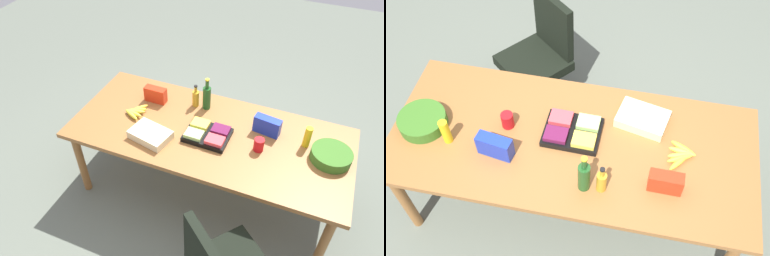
{
  "view_description": "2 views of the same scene",
  "coord_description": "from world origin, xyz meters",
  "views": [
    {
      "loc": [
        0.72,
        -2.12,
        2.78
      ],
      "look_at": [
        -0.13,
        -0.07,
        0.81
      ],
      "focal_mm": 33.92,
      "sensor_mm": 36.0,
      "label": 1
    },
    {
      "loc": [
        -0.37,
        1.61,
        3.13
      ],
      "look_at": [
        -0.02,
        -0.09,
        0.8
      ],
      "focal_mm": 42.86,
      "sensor_mm": 36.0,
      "label": 2
    }
  ],
  "objects": [
    {
      "name": "ground_plane",
      "position": [
        0.0,
        0.0,
        0.0
      ],
      "size": [
        10.0,
        10.0,
        0.0
      ],
      "primitive_type": "plane",
      "color": "#60685B"
    },
    {
      "name": "conference_table",
      "position": [
        0.0,
        0.0,
        0.68
      ],
      "size": [
        2.33,
        1.02,
        0.75
      ],
      "color": "#945F30",
      "rests_on": "ground"
    },
    {
      "name": "chip_bag_red",
      "position": [
        -0.6,
        0.21,
        0.82
      ],
      "size": [
        0.2,
        0.08,
        0.14
      ],
      "primitive_type": "cube",
      "rotation": [
        0.0,
        0.0,
        -0.01
      ],
      "color": "red",
      "rests_on": "conference_table"
    },
    {
      "name": "red_solo_cup",
      "position": [
        0.43,
        -0.05,
        0.81
      ],
      "size": [
        0.1,
        0.1,
        0.11
      ],
      "primitive_type": "cylinder",
      "rotation": [
        0.0,
        0.0,
        -0.26
      ],
      "color": "red",
      "rests_on": "conference_table"
    },
    {
      "name": "chip_bag_blue",
      "position": [
        0.44,
        0.17,
        0.83
      ],
      "size": [
        0.23,
        0.11,
        0.15
      ],
      "primitive_type": "cube",
      "rotation": [
        0.0,
        0.0,
        -0.15
      ],
      "color": "#1B34AF",
      "rests_on": "conference_table"
    },
    {
      "name": "fruit_platter",
      "position": [
        0.01,
        -0.06,
        0.78
      ],
      "size": [
        0.36,
        0.29,
        0.07
      ],
      "color": "black",
      "rests_on": "conference_table"
    },
    {
      "name": "wine_bottle",
      "position": [
        -0.14,
        0.3,
        0.87
      ],
      "size": [
        0.09,
        0.09,
        0.31
      ],
      "color": "#1D4F1E",
      "rests_on": "conference_table"
    },
    {
      "name": "salad_bowl",
      "position": [
        0.97,
        0.06,
        0.79
      ],
      "size": [
        0.34,
        0.34,
        0.08
      ],
      "primitive_type": "cylinder",
      "rotation": [
        0.0,
        0.0,
        0.09
      ],
      "color": "#376A21",
      "rests_on": "conference_table"
    },
    {
      "name": "banana_bunch",
      "position": [
        -0.68,
        -0.03,
        0.78
      ],
      "size": [
        0.18,
        0.24,
        0.04
      ],
      "color": "yellow",
      "rests_on": "conference_table"
    },
    {
      "name": "sheet_cake",
      "position": [
        -0.42,
        -0.25,
        0.79
      ],
      "size": [
        0.36,
        0.28,
        0.07
      ],
      "primitive_type": "cube",
      "rotation": [
        0.0,
        0.0,
        -0.21
      ],
      "color": "beige",
      "rests_on": "conference_table"
    },
    {
      "name": "dressing_bottle",
      "position": [
        -0.24,
        0.29,
        0.83
      ],
      "size": [
        0.06,
        0.06,
        0.22
      ],
      "color": "gold",
      "rests_on": "conference_table"
    },
    {
      "name": "mustard_bottle",
      "position": [
        0.77,
        0.14,
        0.84
      ],
      "size": [
        0.06,
        0.06,
        0.18
      ],
      "primitive_type": "cylinder",
      "rotation": [
        0.0,
        0.0,
        0.04
      ],
      "color": "yellow",
      "rests_on": "conference_table"
    }
  ]
}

